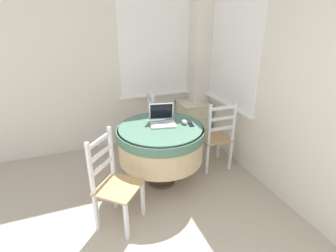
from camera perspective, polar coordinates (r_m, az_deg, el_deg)
name	(u,v)px	position (r m, az deg, el deg)	size (l,w,h in m)	color
corner_room_shell	(184,81)	(3.00, 3.48, 9.80)	(4.49, 5.25, 2.55)	silver
round_dining_table	(161,141)	(3.14, -1.59, -3.24)	(1.04, 1.04, 0.77)	#4C3D2D
laptop	(162,120)	(3.12, -1.24, 1.40)	(0.34, 0.31, 0.23)	silver
computer_mouse	(184,122)	(3.12, 3.59, 0.88)	(0.06, 0.10, 0.05)	silver
cell_phone	(191,124)	(3.11, 4.99, 0.36)	(0.07, 0.13, 0.01)	black
dining_chair_near_back_window	(143,125)	(3.88, -5.43, 0.24)	(0.43, 0.44, 0.98)	tan
dining_chair_near_right_window	(216,137)	(3.56, 10.37, -2.41)	(0.41, 0.40, 0.98)	tan
dining_chair_camera_near	(115,184)	(2.66, -11.57, -12.36)	(0.55, 0.55, 0.98)	tan
corner_cabinet	(193,120)	(4.39, 5.56, 1.20)	(0.47, 0.46, 0.64)	beige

